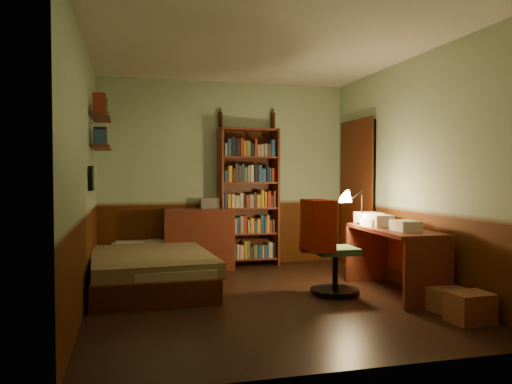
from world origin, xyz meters
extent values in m
cube|color=black|center=(0.00, 0.00, -0.01)|extent=(3.50, 4.00, 0.02)
cube|color=silver|center=(0.00, 0.00, 2.61)|extent=(3.50, 4.00, 0.02)
cube|color=#A0BB97|center=(0.00, 2.01, 1.30)|extent=(3.50, 0.02, 2.60)
cube|color=#A0BB97|center=(-1.76, 0.00, 1.30)|extent=(0.02, 4.00, 2.60)
cube|color=#A0BB97|center=(1.76, 0.00, 1.30)|extent=(0.02, 4.00, 2.60)
cube|color=#A0BB97|center=(0.00, -2.01, 1.30)|extent=(3.50, 0.02, 2.60)
cube|color=black|center=(1.72, 1.30, 1.00)|extent=(0.06, 0.90, 2.00)
cube|color=#3C1708|center=(1.69, 1.30, 1.00)|extent=(0.02, 0.98, 2.08)
cube|color=#676F43|center=(-1.09, 0.97, 0.34)|extent=(1.26, 2.32, 0.68)
cube|color=#5B2517|center=(-0.41, 1.76, 0.41)|extent=(0.97, 0.55, 0.82)
cube|color=#B2B2B7|center=(-0.24, 1.89, 0.89)|extent=(0.27, 0.21, 0.14)
cube|color=#5B2517|center=(0.30, 1.85, 0.97)|extent=(0.85, 0.34, 1.94)
cylinder|color=black|center=(-0.08, 1.96, 2.05)|extent=(0.08, 0.08, 0.23)
cylinder|color=black|center=(0.69, 1.96, 2.06)|extent=(0.08, 0.08, 0.24)
cube|color=#5B2517|center=(1.43, -0.17, 0.35)|extent=(0.61, 1.35, 0.71)
cube|color=silver|center=(1.41, 0.37, 0.78)|extent=(0.25, 0.34, 0.13)
cone|color=black|center=(1.29, 0.32, 1.00)|extent=(0.20, 0.20, 0.58)
cube|color=#365D39|center=(0.82, -0.02, 0.43)|extent=(0.44, 0.39, 0.85)
cube|color=#A21E01|center=(0.71, -0.20, 1.12)|extent=(0.36, 0.51, 0.54)
cube|color=#5B2517|center=(-1.64, 1.10, 1.60)|extent=(0.20, 0.90, 0.03)
cube|color=#5B2517|center=(-1.64, 1.10, 1.95)|extent=(0.20, 0.90, 0.03)
cube|color=black|center=(-1.72, 0.60, 1.25)|extent=(0.04, 0.32, 0.26)
cube|color=brown|center=(1.53, -1.29, 0.13)|extent=(0.36, 0.29, 0.26)
cube|color=brown|center=(1.56, -0.93, 0.11)|extent=(0.36, 0.32, 0.22)
camera|label=1|loc=(-1.35, -4.98, 1.29)|focal=35.00mm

